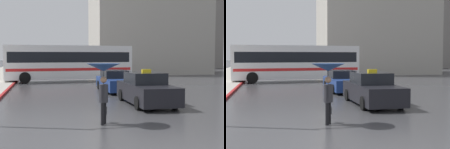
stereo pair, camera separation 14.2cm
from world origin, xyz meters
TOP-DOWN VIEW (x-y plane):
  - ground_plane at (0.00, 0.00)m, footprint 300.00×300.00m
  - taxi at (2.09, 6.82)m, footprint 1.91×4.65m
  - sedan_red at (1.94, 12.57)m, footprint 1.91×4.78m
  - city_bus at (-0.40, 21.14)m, footprint 11.51×3.60m
  - pedestrian_with_umbrella at (-0.75, 2.91)m, footprint 1.14×1.14m
  - building_tower_far at (22.56, 49.05)m, footprint 14.54×9.66m

SIDE VIEW (x-z plane):
  - ground_plane at x=0.00m, z-range 0.00..0.00m
  - sedan_red at x=1.94m, z-range -0.05..1.32m
  - taxi at x=2.09m, z-range -0.14..1.55m
  - pedestrian_with_umbrella at x=-0.75m, z-range 0.67..2.75m
  - city_bus at x=-0.40m, z-range 0.18..3.41m
  - building_tower_far at x=22.56m, z-range 0.00..24.55m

